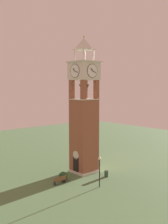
# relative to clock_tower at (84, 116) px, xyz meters

# --- Properties ---
(ground) EXTENTS (80.00, 80.00, 0.00)m
(ground) POSITION_rel_clock_tower_xyz_m (0.00, 0.00, -7.53)
(ground) COLOR #517547
(clock_tower) EXTENTS (3.45, 3.45, 17.97)m
(clock_tower) POSITION_rel_clock_tower_xyz_m (0.00, 0.00, 0.00)
(clock_tower) COLOR #93543D
(clock_tower) RESTS_ON ground
(park_bench) EXTENTS (0.46, 1.60, 0.95)m
(park_bench) POSITION_rel_clock_tower_xyz_m (1.57, -5.20, -7.05)
(park_bench) COLOR brown
(park_bench) RESTS_ON ground
(lamp_post) EXTENTS (0.36, 0.36, 3.51)m
(lamp_post) POSITION_rel_clock_tower_xyz_m (5.35, -2.42, -5.06)
(lamp_post) COLOR black
(lamp_post) RESTS_ON ground
(trash_bin) EXTENTS (0.52, 0.52, 0.80)m
(trash_bin) POSITION_rel_clock_tower_xyz_m (3.43, 0.77, -7.13)
(trash_bin) COLOR #38513D
(trash_bin) RESTS_ON ground
(shrub_near_entry) EXTENTS (0.81, 0.81, 0.84)m
(shrub_near_entry) POSITION_rel_clock_tower_xyz_m (0.54, -3.77, -7.11)
(shrub_near_entry) COLOR #234C28
(shrub_near_entry) RESTS_ON ground
(shrub_left_of_tower) EXTENTS (1.05, 1.05, 1.08)m
(shrub_left_of_tower) POSITION_rel_clock_tower_xyz_m (0.83, -4.21, -6.99)
(shrub_left_of_tower) COLOR #234C28
(shrub_left_of_tower) RESTS_ON ground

